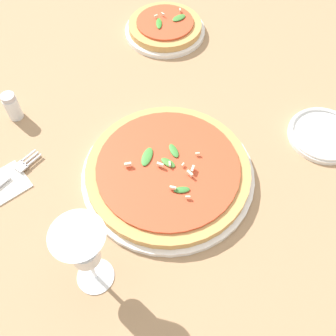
% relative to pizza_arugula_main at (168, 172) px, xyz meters
% --- Properties ---
extents(ground_plane, '(6.00, 6.00, 0.00)m').
position_rel_pizza_arugula_main_xyz_m(ground_plane, '(0.02, -0.03, -0.02)').
color(ground_plane, '#9E7A56').
extents(pizza_arugula_main, '(0.35, 0.35, 0.05)m').
position_rel_pizza_arugula_main_xyz_m(pizza_arugula_main, '(0.00, 0.00, 0.00)').
color(pizza_arugula_main, white).
rests_on(pizza_arugula_main, ground_plane).
extents(pizza_personal_side, '(0.21, 0.21, 0.05)m').
position_rel_pizza_arugula_main_xyz_m(pizza_personal_side, '(0.39, 0.25, -0.00)').
color(pizza_personal_side, white).
rests_on(pizza_personal_side, ground_plane).
extents(wine_glass, '(0.08, 0.08, 0.17)m').
position_rel_pizza_arugula_main_xyz_m(wine_glass, '(-0.24, -0.00, 0.11)').
color(wine_glass, white).
rests_on(wine_glass, ground_plane).
extents(side_plate_white, '(0.15, 0.15, 0.02)m').
position_rel_pizza_arugula_main_xyz_m(side_plate_white, '(0.27, -0.23, -0.01)').
color(side_plate_white, white).
rests_on(side_plate_white, ground_plane).
extents(shaker_pepper, '(0.03, 0.03, 0.07)m').
position_rel_pizza_arugula_main_xyz_m(shaker_pepper, '(-0.05, 0.38, 0.02)').
color(shaker_pepper, silver).
rests_on(shaker_pepper, ground_plane).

